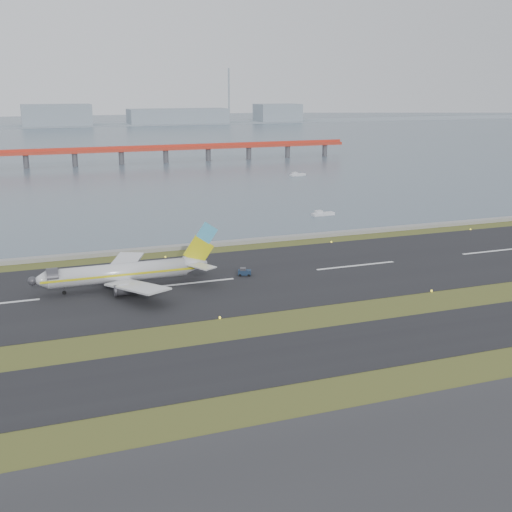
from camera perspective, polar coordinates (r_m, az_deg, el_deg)
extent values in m
plane|color=#3F4D1B|center=(109.26, -2.07, -6.90)|extent=(1000.00, 1000.00, 0.00)
cube|color=black|center=(98.81, 0.14, -9.30)|extent=(1000.00, 18.00, 0.10)
cube|color=black|center=(136.47, -6.02, -2.46)|extent=(1000.00, 45.00, 0.10)
cube|color=gray|center=(164.55, -8.63, 0.63)|extent=(1000.00, 2.50, 1.00)
cube|color=#435260|center=(558.84, -17.24, 10.07)|extent=(1400.00, 800.00, 1.30)
cube|color=red|center=(351.83, -11.91, 9.18)|extent=(260.00, 5.00, 1.60)
cube|color=red|center=(351.69, -11.92, 9.43)|extent=(260.00, 0.40, 1.40)
cylinder|color=#4C4C51|center=(352.28, -11.87, 8.46)|extent=(2.80, 2.80, 7.00)
cylinder|color=#4C4C51|center=(378.40, 2.82, 9.18)|extent=(2.80, 2.80, 7.00)
cube|color=#86949F|center=(718.31, -18.05, 10.94)|extent=(1400.00, 80.00, 1.00)
cube|color=#86949F|center=(718.28, -17.31, 11.88)|extent=(70.00, 35.00, 22.00)
cube|color=#86949F|center=(737.42, -6.95, 12.25)|extent=(110.00, 35.00, 16.00)
cube|color=#86949F|center=(774.08, 1.93, 12.62)|extent=(50.00, 35.00, 20.00)
cylinder|color=#86949F|center=(753.00, -2.42, 14.07)|extent=(1.80, 1.80, 60.00)
cylinder|color=silver|center=(134.31, -12.10, -1.46)|extent=(28.00, 3.80, 3.80)
cone|color=silver|center=(133.21, -18.75, -2.07)|extent=(3.20, 3.80, 3.80)
cone|color=silver|center=(137.25, -5.41, -0.71)|extent=(5.00, 3.80, 3.80)
cube|color=yellow|center=(132.48, -11.98, -1.68)|extent=(31.00, 0.06, 0.45)
cube|color=yellow|center=(136.14, -12.22, -1.25)|extent=(31.00, 0.06, 0.45)
cube|color=silver|center=(126.76, -10.53, -2.69)|extent=(11.31, 15.89, 1.66)
cube|color=silver|center=(142.89, -11.72, -0.75)|extent=(11.31, 15.89, 1.66)
cylinder|color=#3B3A3F|center=(129.23, -11.44, -2.96)|extent=(4.20, 2.10, 2.10)
cylinder|color=#3B3A3F|center=(140.61, -12.22, -1.54)|extent=(4.20, 2.10, 2.10)
cube|color=yellow|center=(136.70, -5.12, 0.49)|extent=(6.80, 0.35, 6.85)
cube|color=#4DB1DB|center=(136.32, -4.38, 2.07)|extent=(4.85, 0.37, 4.90)
cube|color=silver|center=(133.65, -4.87, -0.90)|extent=(5.64, 6.80, 0.22)
cube|color=silver|center=(140.74, -5.70, -0.11)|extent=(5.64, 6.80, 0.22)
cylinder|color=black|center=(134.23, -16.68, -3.14)|extent=(0.80, 0.28, 0.80)
cylinder|color=black|center=(132.71, -11.21, -2.95)|extent=(1.00, 0.38, 1.00)
cylinder|color=black|center=(138.00, -11.59, -2.27)|extent=(1.00, 0.38, 1.00)
cube|color=#16263D|center=(141.19, -1.03, -1.47)|extent=(3.21, 2.50, 1.06)
cube|color=#3B3A3F|center=(141.00, -1.17, -1.19)|extent=(1.63, 1.68, 0.62)
cylinder|color=black|center=(140.68, -1.43, -1.73)|extent=(0.67, 0.47, 0.62)
cylinder|color=black|center=(142.03, -1.41, -1.57)|extent=(0.67, 0.47, 0.62)
cylinder|color=black|center=(140.62, -0.64, -1.74)|extent=(0.67, 0.47, 0.62)
cylinder|color=black|center=(141.97, -0.62, -1.58)|extent=(0.67, 0.47, 0.62)
cube|color=silver|center=(208.58, 5.98, 3.72)|extent=(7.64, 2.94, 0.96)
cube|color=silver|center=(207.62, 5.61, 3.92)|extent=(2.27, 1.87, 0.96)
cube|color=silver|center=(301.33, 3.73, 7.21)|extent=(8.03, 3.94, 0.99)
cube|color=silver|center=(300.26, 3.47, 7.35)|extent=(2.51, 2.17, 0.99)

